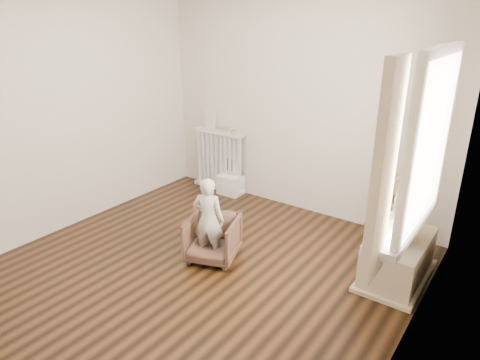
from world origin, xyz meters
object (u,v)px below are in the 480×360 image
Objects in this scene: child at (209,220)px; toy_bench at (398,258)px; teddy_bear at (401,210)px; toy_vanity at (230,174)px; plush_cat at (405,205)px; armchair at (212,238)px; radiator at (219,163)px.

child is 1.75m from toy_bench.
child is at bearing -138.44° from teddy_bear.
toy_vanity is 0.57× the size of toy_bench.
teddy_bear is 2.16× the size of plush_cat.
toy_bench is at bearing -16.02° from toy_vanity.
toy_bench is 1.05m from plush_cat.
toy_vanity reaches higher than toy_bench.
armchair is 0.57× the size of child.
teddy_bear is at bearing -15.85° from radiator.
child is 0.99× the size of toy_bench.
plush_cat reaches higher than toy_bench.
radiator is at bearing 179.46° from teddy_bear.
teddy_bear reaches higher than toy_bench.
armchair is at bearing -139.97° from teddy_bear.
teddy_bear reaches higher than radiator.
toy_vanity is at bearing -8.12° from radiator.
plush_cat is (2.53, -1.34, 0.72)m from toy_vanity.
toy_vanity is at bearing -79.67° from child.
plush_cat is (0.18, -0.65, 0.33)m from teddy_bear.
child is 1.71m from teddy_bear.
armchair is 1.82× the size of plush_cat.
child is (0.83, -1.45, 0.16)m from toy_vanity.
radiator is 1.73× the size of armchair.
plush_cat reaches higher than teddy_bear.
radiator is at bearing 167.53° from plush_cat.
child is at bearing -162.33° from plush_cat.
armchair is 0.57× the size of toy_bench.
teddy_bear is 0.75m from plush_cat.
armchair reaches higher than toy_bench.
armchair is at bearing -155.41° from toy_bench.
toy_vanity is 2.95m from plush_cat.
radiator reaches higher than toy_bench.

